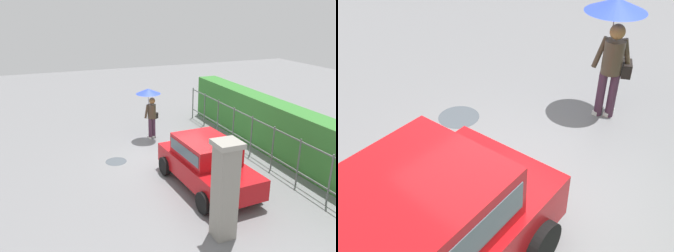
{
  "view_description": "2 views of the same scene",
  "coord_description": "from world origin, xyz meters",
  "views": [
    {
      "loc": [
        10.54,
        -4.62,
        5.22
      ],
      "look_at": [
        -0.57,
        -0.23,
        1.16
      ],
      "focal_mm": 37.98,
      "sensor_mm": 36.0,
      "label": 1
    },
    {
      "loc": [
        2.93,
        2.22,
        3.76
      ],
      "look_at": [
        -0.06,
        -0.34,
        1.0
      ],
      "focal_mm": 39.75,
      "sensor_mm": 36.0,
      "label": 2
    }
  ],
  "objects": [
    {
      "name": "ground_plane",
      "position": [
        0.0,
        0.0,
        0.0
      ],
      "size": [
        40.0,
        40.0,
        0.0
      ],
      "primitive_type": "plane",
      "color": "slate"
    },
    {
      "name": "car",
      "position": [
        1.92,
        0.03,
        0.8
      ],
      "size": [
        3.81,
        2.02,
        1.48
      ],
      "rotation": [
        0.0,
        0.0,
        0.05
      ],
      "color": "#B71116",
      "rests_on": "ground"
    },
    {
      "name": "pedestrian",
      "position": [
        -2.62,
        -0.21,
        1.56
      ],
      "size": [
        0.99,
        0.99,
        2.09
      ],
      "rotation": [
        0.0,
        0.0,
        -2.67
      ],
      "color": "#47283D",
      "rests_on": "ground"
    },
    {
      "name": "gate_pillar",
      "position": [
        4.32,
        -0.76,
        1.24
      ],
      "size": [
        0.6,
        0.6,
        2.42
      ],
      "color": "gray",
      "rests_on": "ground"
    },
    {
      "name": "fence_section",
      "position": [
        0.44,
        2.62,
        0.83
      ],
      "size": [
        9.93,
        0.05,
        1.5
      ],
      "color": "#59605B",
      "rests_on": "ground"
    },
    {
      "name": "hedge_row",
      "position": [
        0.44,
        3.6,
        0.95
      ],
      "size": [
        10.88,
        0.9,
        1.9
      ],
      "primitive_type": "cube",
      "color": "#387F33",
      "rests_on": "ground"
    },
    {
      "name": "puddle_near",
      "position": [
        -0.8,
        -2.11,
        0.0
      ],
      "size": [
        0.75,
        0.75,
        0.0
      ],
      "primitive_type": "cylinder",
      "color": "#4C545B",
      "rests_on": "ground"
    }
  ]
}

